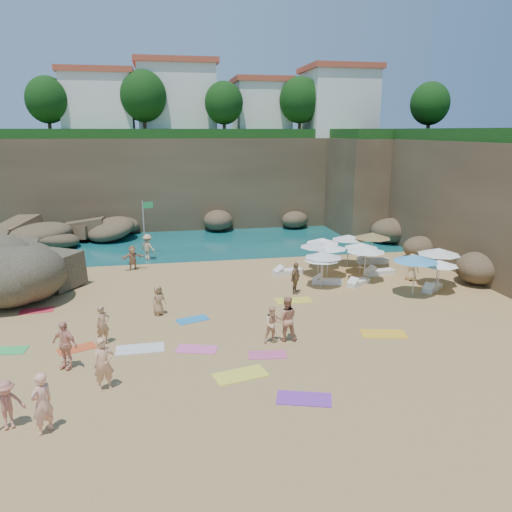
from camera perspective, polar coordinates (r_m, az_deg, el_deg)
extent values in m
plane|color=tan|center=(24.67, -3.24, -6.40)|extent=(120.00, 120.00, 0.00)
plane|color=#0C4751|center=(53.69, -7.67, 4.75)|extent=(120.00, 120.00, 0.00)
cube|color=brown|center=(48.40, -5.06, 8.57)|extent=(44.00, 8.00, 8.00)
cube|color=brown|center=(38.25, 24.41, 5.90)|extent=(8.00, 30.00, 8.00)
cube|color=brown|center=(47.59, 14.08, 8.12)|extent=(10.00, 12.00, 8.00)
cube|color=white|center=(49.20, -17.50, 15.96)|extent=(6.00, 5.00, 5.50)
cube|color=#B2472D|center=(49.42, -17.77, 19.43)|extent=(6.48, 5.40, 0.50)
cube|color=white|center=(50.02, -9.08, 16.95)|extent=(7.00, 6.00, 6.50)
cube|color=#B2472D|center=(50.32, -9.24, 20.93)|extent=(7.56, 6.48, 0.50)
cube|color=white|center=(49.96, 0.59, 16.26)|extent=(5.00, 5.00, 5.00)
cube|color=#B2472D|center=(50.14, 0.60, 19.40)|extent=(5.40, 5.40, 0.50)
cube|color=white|center=(49.97, 9.32, 16.66)|extent=(6.00, 6.00, 6.00)
cube|color=#B2472D|center=(50.22, 9.47, 20.36)|extent=(6.48, 6.48, 0.50)
sphere|color=#11380F|center=(47.82, -22.76, 16.15)|extent=(3.60, 3.60, 3.60)
sphere|color=#11380F|center=(47.01, -12.77, 17.41)|extent=(4.05, 4.05, 4.05)
sphere|color=#11380F|center=(46.37, -3.69, 17.07)|extent=(3.42, 3.42, 3.42)
sphere|color=#11380F|center=(47.80, 5.05, 17.34)|extent=(3.78, 3.78, 3.78)
sphere|color=#11380F|center=(44.78, 19.27, 16.14)|extent=(3.15, 3.15, 3.15)
cylinder|color=white|center=(55.26, -26.87, 6.76)|extent=(0.10, 0.10, 6.00)
cylinder|color=white|center=(54.88, -25.36, 6.88)|extent=(0.10, 0.10, 6.00)
cylinder|color=white|center=(54.53, -23.82, 7.00)|extent=(0.10, 0.10, 6.00)
cylinder|color=silver|center=(36.31, -12.69, 3.14)|extent=(0.08, 0.08, 3.88)
cube|color=green|center=(36.04, -12.23, 5.71)|extent=(0.65, 0.27, 0.44)
cylinder|color=silver|center=(32.24, 7.57, 0.20)|extent=(0.06, 0.06, 1.90)
cone|color=white|center=(32.04, 7.62, 1.76)|extent=(2.13, 2.13, 0.32)
cylinder|color=silver|center=(33.24, 10.46, 0.56)|extent=(0.06, 0.06, 1.96)
cone|color=silver|center=(33.04, 10.53, 2.13)|extent=(2.20, 2.20, 0.33)
cylinder|color=silver|center=(30.54, 7.13, -0.44)|extent=(0.06, 0.06, 2.04)
cone|color=silver|center=(30.31, 7.18, 1.34)|extent=(2.29, 2.29, 0.35)
cylinder|color=silver|center=(29.91, 12.35, -0.99)|extent=(0.06, 0.06, 2.02)
cone|color=white|center=(29.68, 12.45, 0.80)|extent=(2.27, 2.27, 0.35)
cylinder|color=silver|center=(30.08, 20.02, -1.36)|extent=(0.06, 0.06, 2.12)
cone|color=silver|center=(29.84, 20.18, 0.51)|extent=(2.37, 2.37, 0.36)
cylinder|color=silver|center=(30.41, 8.19, -0.59)|extent=(0.06, 0.06, 1.99)
cone|color=white|center=(30.19, 8.25, 1.15)|extent=(2.23, 2.23, 0.34)
cylinder|color=silver|center=(33.28, 13.06, 0.60)|extent=(0.06, 0.06, 2.14)
cone|color=red|center=(33.06, 13.16, 2.31)|extent=(2.40, 2.40, 0.37)
cylinder|color=silver|center=(31.43, 11.83, -0.38)|extent=(0.05, 0.05, 1.87)
cone|color=white|center=(31.22, 11.91, 1.21)|extent=(2.10, 2.10, 0.32)
cylinder|color=silver|center=(28.94, 20.13, -2.34)|extent=(0.05, 0.05, 1.75)
cone|color=white|center=(28.73, 20.27, -0.74)|extent=(1.96, 1.96, 0.30)
cylinder|color=silver|center=(28.57, 7.63, -1.61)|extent=(0.06, 0.06, 1.91)
cone|color=silver|center=(28.33, 7.69, 0.16)|extent=(2.14, 2.14, 0.33)
cylinder|color=silver|center=(27.99, 17.60, -2.25)|extent=(0.06, 0.06, 2.15)
cone|color=#3D97D1|center=(27.73, 17.76, -0.22)|extent=(2.41, 2.41, 0.37)
cylinder|color=silver|center=(28.37, 7.46, -1.85)|extent=(0.05, 0.05, 1.78)
cone|color=white|center=(28.15, 7.52, -0.19)|extent=(2.00, 2.00, 0.30)
cube|color=white|center=(31.01, 3.68, -1.81)|extent=(1.95, 1.00, 0.29)
cube|color=white|center=(31.77, 13.93, -1.81)|extent=(1.93, 0.84, 0.29)
cube|color=silver|center=(29.41, 11.62, -3.00)|extent=(1.68, 1.42, 0.26)
cube|color=white|center=(29.32, 8.12, -2.89)|extent=(1.81, 1.02, 0.27)
cube|color=silver|center=(34.35, 13.22, -0.55)|extent=(2.15, 1.07, 0.32)
cube|color=silver|center=(29.56, 19.53, -3.46)|extent=(1.63, 1.44, 0.26)
cube|color=pink|center=(20.78, -6.80, -10.52)|extent=(1.81, 1.27, 0.03)
cube|color=#D64A21|center=(21.94, -19.80, -9.93)|extent=(1.63, 1.24, 0.03)
cube|color=yellow|center=(18.65, -1.80, -13.43)|extent=(2.10, 1.38, 0.03)
cube|color=silver|center=(21.19, -13.10, -10.29)|extent=(1.95, 1.00, 0.03)
cube|color=purple|center=(17.27, 5.50, -15.92)|extent=(2.00, 1.41, 0.03)
cube|color=red|center=(27.04, -23.78, -5.74)|extent=(1.65, 0.94, 0.03)
cube|color=#2481C0|center=(23.84, -7.27, -7.22)|extent=(1.66, 1.19, 0.03)
cube|color=#CB4F81|center=(20.16, 1.33, -11.23)|extent=(1.60, 0.94, 0.03)
cube|color=yellow|center=(22.76, 14.35, -8.62)|extent=(2.11, 1.39, 0.03)
cube|color=green|center=(22.87, -26.68, -9.64)|extent=(1.67, 0.94, 0.03)
cube|color=yellow|center=(26.26, 4.30, -5.09)|extent=(1.92, 0.99, 0.03)
imported|color=#E19E76|center=(18.09, -17.01, -11.73)|extent=(0.79, 0.64, 1.89)
imported|color=tan|center=(21.18, 3.49, -7.15)|extent=(1.05, 0.87, 1.94)
imported|color=tan|center=(35.02, -12.26, 1.01)|extent=(1.19, 1.11, 1.78)
imported|color=olive|center=(27.17, 4.53, -2.54)|extent=(0.98, 1.06, 1.74)
imported|color=#DCB073|center=(30.86, 17.37, -1.23)|extent=(0.91, 0.74, 1.63)
imported|color=tan|center=(32.67, -13.92, -0.20)|extent=(1.53, 0.84, 1.58)
imported|color=#F9AB8D|center=(16.34, -23.27, -15.21)|extent=(0.81, 0.82, 1.91)
imported|color=#B66D5B|center=(17.31, -26.38, -16.68)|extent=(1.48, 1.79, 0.41)
imported|color=#F1A488|center=(20.33, -20.85, -11.33)|extent=(1.90, 2.14, 0.45)
imported|color=#A27751|center=(24.66, -11.02, -6.20)|extent=(1.28, 1.59, 0.38)
imported|color=#AF7D57|center=(21.99, -16.99, -9.12)|extent=(1.39, 1.72, 0.39)
imported|color=#F2B989|center=(21.17, 1.93, -9.10)|extent=(0.96, 1.66, 0.59)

